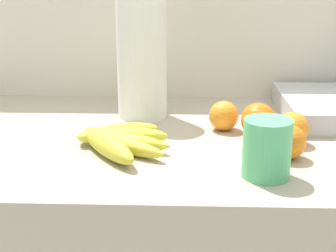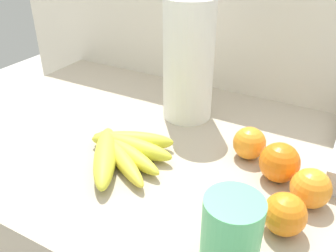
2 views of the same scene
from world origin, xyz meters
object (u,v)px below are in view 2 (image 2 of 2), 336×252
at_px(orange_back_right, 280,161).
at_px(orange_right, 285,214).
at_px(paper_towel_roll, 188,61).
at_px(orange_center, 311,188).
at_px(banana_bunch, 122,150).
at_px(mug, 231,230).
at_px(orange_front, 249,143).

xyz_separation_m(orange_back_right, orange_right, (0.04, -0.13, -0.00)).
xyz_separation_m(orange_right, paper_towel_roll, (-0.29, 0.27, 0.11)).
distance_m(orange_center, paper_towel_roll, 0.38).
xyz_separation_m(banana_bunch, orange_right, (0.33, -0.04, 0.01)).
bearing_deg(orange_back_right, banana_bunch, -162.61).
relative_size(orange_back_right, orange_right, 1.10).
height_order(orange_center, orange_back_right, orange_back_right).
bearing_deg(orange_right, mug, -122.10).
height_order(orange_center, mug, mug).
distance_m(banana_bunch, mug, 0.30).
bearing_deg(banana_bunch, paper_towel_roll, 82.23).
height_order(orange_back_right, orange_right, orange_back_right).
xyz_separation_m(orange_front, mug, (0.05, -0.25, 0.02)).
bearing_deg(orange_right, paper_towel_roll, 138.04).
bearing_deg(orange_back_right, orange_center, -37.25).
bearing_deg(orange_back_right, mug, -93.98).
bearing_deg(banana_bunch, orange_center, 6.96).
bearing_deg(orange_right, banana_bunch, 173.34).
relative_size(orange_front, orange_right, 0.98).
relative_size(orange_back_right, mug, 0.72).
bearing_deg(orange_right, orange_center, 73.99).
bearing_deg(paper_towel_roll, orange_front, -28.03).
height_order(banana_bunch, orange_front, orange_front).
bearing_deg(mug, banana_bunch, 155.51).
bearing_deg(paper_towel_roll, banana_bunch, -97.77).
distance_m(orange_center, orange_right, 0.08).
bearing_deg(mug, orange_center, 65.18).
distance_m(orange_right, mug, 0.10).
distance_m(banana_bunch, orange_center, 0.35).
height_order(orange_right, paper_towel_roll, paper_towel_roll).
height_order(orange_back_right, mug, mug).
height_order(orange_back_right, paper_towel_roll, paper_towel_roll).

